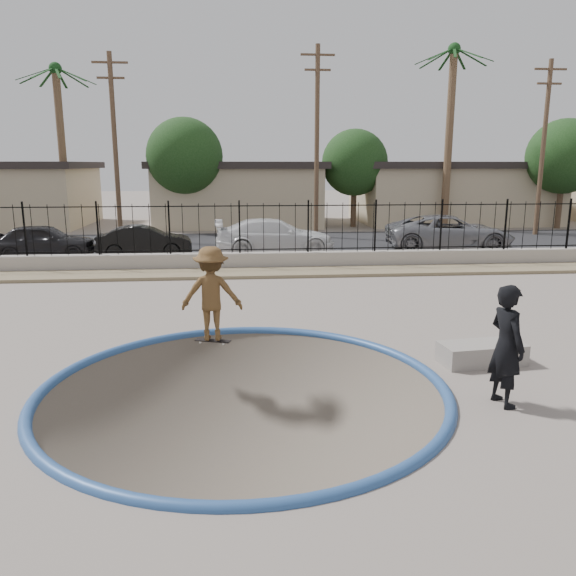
{
  "coord_description": "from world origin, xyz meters",
  "views": [
    {
      "loc": [
        -0.05,
        -10.03,
        3.77
      ],
      "look_at": [
        1.02,
        2.0,
        1.1
      ],
      "focal_mm": 35.0,
      "sensor_mm": 36.0,
      "label": 1
    }
  ],
  "objects_px": {
    "car_b": "(145,241)",
    "car_d": "(449,232)",
    "skateboard": "(213,341)",
    "videographer": "(507,346)",
    "concrete_ledge": "(482,353)",
    "skater": "(212,298)",
    "car_a": "(44,241)",
    "car_c": "(275,236)"
  },
  "relations": [
    {
      "from": "skater",
      "to": "videographer",
      "type": "relative_size",
      "value": 1.02
    },
    {
      "from": "concrete_ledge",
      "to": "videographer",
      "type": "bearing_deg",
      "value": -104.27
    },
    {
      "from": "skater",
      "to": "skateboard",
      "type": "bearing_deg",
      "value": 120.27
    },
    {
      "from": "car_b",
      "to": "car_d",
      "type": "xyz_separation_m",
      "value": [
        13.18,
        0.63,
        0.14
      ]
    },
    {
      "from": "skater",
      "to": "videographer",
      "type": "bearing_deg",
      "value": 146.86
    },
    {
      "from": "concrete_ledge",
      "to": "car_a",
      "type": "relative_size",
      "value": 0.4
    },
    {
      "from": "skateboard",
      "to": "car_c",
      "type": "xyz_separation_m",
      "value": [
        2.13,
        12.03,
        0.71
      ]
    },
    {
      "from": "car_d",
      "to": "skater",
      "type": "bearing_deg",
      "value": 146.03
    },
    {
      "from": "skater",
      "to": "concrete_ledge",
      "type": "xyz_separation_m",
      "value": [
        5.23,
        -1.71,
        -0.8
      ]
    },
    {
      "from": "skater",
      "to": "car_d",
      "type": "bearing_deg",
      "value": -124.87
    },
    {
      "from": "car_a",
      "to": "car_b",
      "type": "height_order",
      "value": "car_a"
    },
    {
      "from": "car_b",
      "to": "car_a",
      "type": "bearing_deg",
      "value": 84.77
    },
    {
      "from": "skater",
      "to": "car_b",
      "type": "height_order",
      "value": "skater"
    },
    {
      "from": "skateboard",
      "to": "car_b",
      "type": "xyz_separation_m",
      "value": [
        -3.27,
        11.8,
        0.61
      ]
    },
    {
      "from": "skater",
      "to": "car_a",
      "type": "relative_size",
      "value": 0.5
    },
    {
      "from": "skater",
      "to": "videographer",
      "type": "xyz_separation_m",
      "value": [
        4.76,
        -3.56,
        -0.02
      ]
    },
    {
      "from": "skater",
      "to": "car_d",
      "type": "relative_size",
      "value": 0.36
    },
    {
      "from": "skater",
      "to": "car_a",
      "type": "height_order",
      "value": "skater"
    },
    {
      "from": "car_a",
      "to": "car_d",
      "type": "relative_size",
      "value": 0.73
    },
    {
      "from": "skater",
      "to": "concrete_ledge",
      "type": "bearing_deg",
      "value": 165.56
    },
    {
      "from": "car_a",
      "to": "car_d",
      "type": "height_order",
      "value": "car_d"
    },
    {
      "from": "car_b",
      "to": "skateboard",
      "type": "bearing_deg",
      "value": -169.75
    },
    {
      "from": "concrete_ledge",
      "to": "car_b",
      "type": "distance_m",
      "value": 15.97
    },
    {
      "from": "skateboard",
      "to": "car_c",
      "type": "bearing_deg",
      "value": 97.92
    },
    {
      "from": "videographer",
      "to": "concrete_ledge",
      "type": "height_order",
      "value": "videographer"
    },
    {
      "from": "skater",
      "to": "car_b",
      "type": "bearing_deg",
      "value": -70.81
    },
    {
      "from": "skateboard",
      "to": "car_b",
      "type": "distance_m",
      "value": 12.26
    },
    {
      "from": "skateboard",
      "to": "car_d",
      "type": "distance_m",
      "value": 15.92
    },
    {
      "from": "skater",
      "to": "concrete_ledge",
      "type": "distance_m",
      "value": 5.56
    },
    {
      "from": "skater",
      "to": "car_c",
      "type": "bearing_deg",
      "value": -96.33
    },
    {
      "from": "videographer",
      "to": "car_d",
      "type": "bearing_deg",
      "value": -29.59
    },
    {
      "from": "concrete_ledge",
      "to": "car_c",
      "type": "xyz_separation_m",
      "value": [
        -3.1,
        13.74,
        0.57
      ]
    },
    {
      "from": "skateboard",
      "to": "car_d",
      "type": "bearing_deg",
      "value": 69.38
    },
    {
      "from": "skateboard",
      "to": "videographer",
      "type": "bearing_deg",
      "value": -18.89
    },
    {
      "from": "concrete_ledge",
      "to": "car_b",
      "type": "xyz_separation_m",
      "value": [
        -8.5,
        13.51,
        0.47
      ]
    },
    {
      "from": "skater",
      "to": "car_c",
      "type": "height_order",
      "value": "skater"
    },
    {
      "from": "videographer",
      "to": "concrete_ledge",
      "type": "relative_size",
      "value": 1.23
    },
    {
      "from": "car_a",
      "to": "car_d",
      "type": "xyz_separation_m",
      "value": [
        17.22,
        0.63,
        0.08
      ]
    },
    {
      "from": "car_b",
      "to": "car_d",
      "type": "relative_size",
      "value": 0.69
    },
    {
      "from": "videographer",
      "to": "car_a",
      "type": "xyz_separation_m",
      "value": [
        -12.06,
        15.36,
        -0.26
      ]
    },
    {
      "from": "skateboard",
      "to": "car_d",
      "type": "xyz_separation_m",
      "value": [
        9.91,
        12.43,
        0.75
      ]
    },
    {
      "from": "car_c",
      "to": "car_a",
      "type": "bearing_deg",
      "value": 89.35
    }
  ]
}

